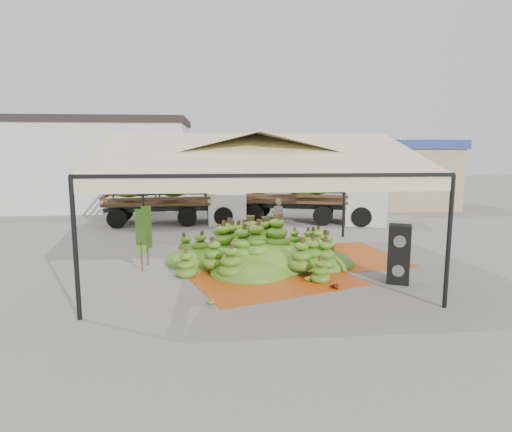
{
  "coord_description": "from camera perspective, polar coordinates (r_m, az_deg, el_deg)",
  "views": [
    {
      "loc": [
        -1.05,
        -12.83,
        3.52
      ],
      "look_at": [
        0.2,
        1.5,
        1.3
      ],
      "focal_mm": 30.0,
      "sensor_mm": 36.0,
      "label": 1
    }
  ],
  "objects": [
    {
      "name": "hand_yellow_b",
      "position": [
        10.07,
        -6.5,
        -11.19
      ],
      "size": [
        0.43,
        0.36,
        0.18
      ],
      "primitive_type": "ellipsoid",
      "rotation": [
        0.0,
        0.0,
        0.11
      ],
      "color": "gold",
      "rests_on": "ground"
    },
    {
      "name": "canopy_tent",
      "position": [
        12.88,
        -0.31,
        7.79
      ],
      "size": [
        8.1,
        8.1,
        4.0
      ],
      "color": "black",
      "rests_on": "ground"
    },
    {
      "name": "speaker_stack",
      "position": [
        12.02,
        18.52,
        -4.83
      ],
      "size": [
        0.72,
        0.69,
        1.58
      ],
      "rotation": [
        0.0,
        0.0,
        -0.42
      ],
      "color": "black",
      "rests_on": "ground"
    },
    {
      "name": "building_white",
      "position": [
        28.3,
        -23.58,
        6.41
      ],
      "size": [
        14.3,
        6.3,
        5.4
      ],
      "color": "silver",
      "rests_on": "ground"
    },
    {
      "name": "ground",
      "position": [
        13.35,
        -0.3,
        -6.52
      ],
      "size": [
        90.0,
        90.0,
        0.0
      ],
      "primitive_type": "plane",
      "color": "slate",
      "rests_on": "ground"
    },
    {
      "name": "building_tan",
      "position": [
        28.13,
        18.23,
        5.38
      ],
      "size": [
        6.3,
        5.3,
        4.1
      ],
      "color": "tan",
      "rests_on": "ground"
    },
    {
      "name": "hand_yellow_a",
      "position": [
        11.95,
        -2.99,
        -7.83
      ],
      "size": [
        0.58,
        0.53,
        0.22
      ],
      "primitive_type": "ellipsoid",
      "rotation": [
        0.0,
        0.0,
        -0.34
      ],
      "color": "gold",
      "rests_on": "ground"
    },
    {
      "name": "hand_green",
      "position": [
        11.8,
        6.47,
        -8.11
      ],
      "size": [
        0.53,
        0.47,
        0.21
      ],
      "primitive_type": "ellipsoid",
      "rotation": [
        0.0,
        0.0,
        -0.26
      ],
      "color": "#49841B",
      "rests_on": "ground"
    },
    {
      "name": "hanging_bunches",
      "position": [
        11.95,
        0.57,
        4.45
      ],
      "size": [
        1.74,
        0.24,
        0.2
      ],
      "color": "#3B7117",
      "rests_on": "ground"
    },
    {
      "name": "truck_left",
      "position": [
        21.03,
        -9.94,
        2.85
      ],
      "size": [
        6.74,
        2.66,
        2.27
      ],
      "rotation": [
        0.0,
        0.0,
        0.06
      ],
      "color": "#452E17",
      "rests_on": "ground"
    },
    {
      "name": "vendor",
      "position": [
        18.03,
        2.94,
        -0.07
      ],
      "size": [
        0.6,
        0.45,
        1.51
      ],
      "primitive_type": "imported",
      "rotation": [
        0.0,
        0.0,
        3.31
      ],
      "color": "gray",
      "rests_on": "ground"
    },
    {
      "name": "tarp_left",
      "position": [
        12.33,
        1.41,
        -7.78
      ],
      "size": [
        5.42,
        5.3,
        0.01
      ],
      "primitive_type": "cube",
      "rotation": [
        0.0,
        0.0,
        0.35
      ],
      "color": "#C94312",
      "rests_on": "ground"
    },
    {
      "name": "banana_heap",
      "position": [
        13.41,
        0.94,
        -3.55
      ],
      "size": [
        7.47,
        6.8,
        1.32
      ],
      "primitive_type": "ellipsoid",
      "rotation": [
        0.0,
        0.0,
        -0.33
      ],
      "color": "#447518",
      "rests_on": "ground"
    },
    {
      "name": "hand_red_a",
      "position": [
        12.34,
        6.9,
        -7.43
      ],
      "size": [
        0.5,
        0.47,
        0.18
      ],
      "primitive_type": "ellipsoid",
      "rotation": [
        0.0,
        0.0,
        -0.48
      ],
      "color": "#531F13",
      "rests_on": "ground"
    },
    {
      "name": "hand_red_b",
      "position": [
        11.21,
        10.06,
        -9.11
      ],
      "size": [
        0.49,
        0.42,
        0.2
      ],
      "primitive_type": "ellipsoid",
      "rotation": [
        0.0,
        0.0,
        0.13
      ],
      "color": "#501712",
      "rests_on": "ground"
    },
    {
      "name": "banana_leaves",
      "position": [
        13.41,
        -14.43,
        -6.72
      ],
      "size": [
        0.96,
        1.36,
        3.7
      ],
      "primitive_type": null,
      "color": "#30771F",
      "rests_on": "ground"
    },
    {
      "name": "truck_right",
      "position": [
        21.29,
        8.31,
        3.14
      ],
      "size": [
        7.32,
        4.17,
        2.38
      ],
      "rotation": [
        0.0,
        0.0,
        -0.28
      ],
      "color": "#482F18",
      "rests_on": "ground"
    },
    {
      "name": "tarp_right",
      "position": [
        14.64,
        11.08,
        -5.29
      ],
      "size": [
        4.14,
        4.29,
        0.01
      ],
      "primitive_type": "cube",
      "rotation": [
        0.0,
        0.0,
        0.17
      ],
      "color": "#C94D12",
      "rests_on": "ground"
    }
  ]
}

